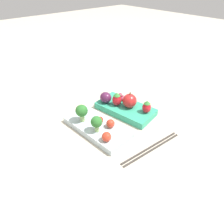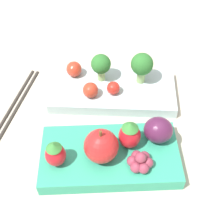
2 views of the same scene
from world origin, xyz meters
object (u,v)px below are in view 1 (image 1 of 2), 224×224
Objects in this scene: apple at (130,101)px; plum at (106,97)px; cherry_tomato_1 at (110,124)px; strawberry_0 at (147,107)px; broccoli_floret_0 at (97,122)px; bento_box_fruit at (125,109)px; strawberry_1 at (117,99)px; cherry_tomato_0 at (107,137)px; chopsticks_pair at (151,148)px; broccoli_floret_1 at (82,111)px; bento_box_savoury at (97,127)px; grape_cluster at (120,97)px; cherry_tomato_2 at (100,120)px.

plum is at bearing 28.05° from apple.
cherry_tomato_1 is 0.59× the size of strawberry_0.
broccoli_floret_0 is at bearing 130.05° from plum.
plum is (0.07, 0.03, 0.03)m from bento_box_fruit.
cherry_tomato_0 is at bearing 127.87° from strawberry_1.
plum is (0.14, 0.06, -0.00)m from strawberry_0.
strawberry_1 reaches higher than chopsticks_pair.
broccoli_floret_1 is at bearing 2.67° from broccoli_floret_0.
broccoli_floret_0 reaches higher than bento_box_savoury.
apple is (-0.01, -0.01, 0.04)m from bento_box_fruit.
cherry_tomato_0 is 0.74× the size of grape_cluster.
strawberry_1 is at bearing 23.60° from strawberry_0.
plum reaches higher than bento_box_savoury.
plum is at bearing -34.53° from cherry_tomato_1.
strawberry_1 reaches higher than cherry_tomato_2.
cherry_tomato_2 is 0.15m from grape_cluster.
bento_box_fruit is 5.02× the size of plum.
bento_box_fruit is at bearing -101.88° from broccoli_floret_1.
broccoli_floret_1 is at bearing 59.83° from strawberry_0.
bento_box_fruit is 0.12m from cherry_tomato_1.
broccoli_floret_0 is at bearing -5.92° from cherry_tomato_0.
cherry_tomato_2 is at bearing 17.03° from cherry_tomato_1.
broccoli_floret_0 is 0.19m from grape_cluster.
broccoli_floret_0 is at bearing 103.19° from bento_box_fruit.
cherry_tomato_0 is 0.22m from grape_cluster.
plum is (0.08, -0.09, 0.01)m from cherry_tomato_2.
grape_cluster is at bearing -69.85° from bento_box_savoury.
bento_box_savoury is 8.58× the size of cherry_tomato_1.
grape_cluster is at bearing -68.94° from cherry_tomato_2.
cherry_tomato_0 is (-0.05, 0.01, -0.02)m from broccoli_floret_0.
chopsticks_pair is (-0.25, 0.04, -0.04)m from plum.
bento_box_savoury is 5.21× the size of plum.
cherry_tomato_1 is (-0.01, -0.04, -0.02)m from broccoli_floret_0.
plum reaches higher than cherry_tomato_2.
cherry_tomato_1 is at bearing -105.85° from broccoli_floret_0.
broccoli_floret_0 is 0.05m from cherry_tomato_0.
broccoli_floret_1 is 0.12m from cherry_tomato_0.
cherry_tomato_2 is at bearing 130.48° from plum.
grape_cluster is 0.24m from chopsticks_pair.
strawberry_1 is 0.04m from grape_cluster.
cherry_tomato_2 is 0.11m from strawberry_1.
plum is at bearing -52.54° from bento_box_savoury.
strawberry_0 is at bearing -100.27° from cherry_tomato_1.
broccoli_floret_1 is 2.23× the size of cherry_tomato_1.
cherry_tomato_0 reaches higher than bento_box_fruit.
cherry_tomato_1 is 0.14m from plum.
strawberry_0 is at bearing -175.47° from grape_cluster.
bento_box_fruit is 0.17m from broccoli_floret_1.
bento_box_savoury is at bearing -38.27° from broccoli_floret_0.
strawberry_1 is at bearing -93.47° from broccoli_floret_1.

